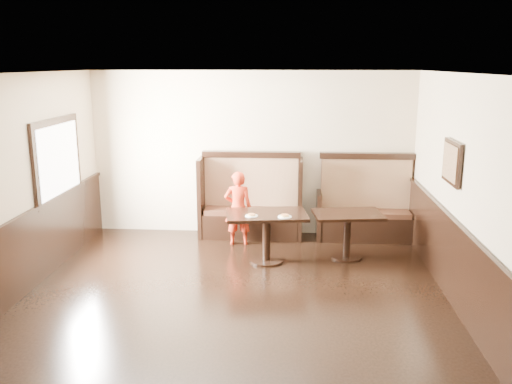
# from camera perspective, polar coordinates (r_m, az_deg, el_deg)

# --- Properties ---
(ground) EXTENTS (7.00, 7.00, 0.00)m
(ground) POSITION_cam_1_polar(r_m,az_deg,el_deg) (6.40, -2.99, -13.68)
(ground) COLOR black
(ground) RESTS_ON ground
(room_shell) EXTENTS (7.00, 7.00, 7.00)m
(room_shell) POSITION_cam_1_polar(r_m,az_deg,el_deg) (6.43, -5.41, -7.09)
(room_shell) COLOR #C0B38B
(room_shell) RESTS_ON ground
(booth_main) EXTENTS (1.75, 0.72, 1.45)m
(booth_main) POSITION_cam_1_polar(r_m,az_deg,el_deg) (9.29, -0.56, -1.47)
(booth_main) COLOR black
(booth_main) RESTS_ON ground
(booth_neighbor) EXTENTS (1.65, 0.72, 1.45)m
(booth_neighbor) POSITION_cam_1_polar(r_m,az_deg,el_deg) (9.35, 11.44, -1.94)
(booth_neighbor) COLOR black
(booth_neighbor) RESTS_ON ground
(table_main) EXTENTS (1.27, 0.90, 0.75)m
(table_main) POSITION_cam_1_polar(r_m,az_deg,el_deg) (8.05, 1.11, -3.45)
(table_main) COLOR black
(table_main) RESTS_ON ground
(table_neighbor) EXTENTS (1.10, 0.80, 0.71)m
(table_neighbor) POSITION_cam_1_polar(r_m,az_deg,el_deg) (8.34, 9.61, -3.38)
(table_neighbor) COLOR black
(table_neighbor) RESTS_ON ground
(child) EXTENTS (0.47, 0.33, 1.22)m
(child) POSITION_cam_1_polar(r_m,az_deg,el_deg) (8.82, -1.90, -1.72)
(child) COLOR red
(child) RESTS_ON ground
(pizza_plate_left) EXTENTS (0.19, 0.19, 0.03)m
(pizza_plate_left) POSITION_cam_1_polar(r_m,az_deg,el_deg) (7.85, -0.47, -2.47)
(pizza_plate_left) COLOR white
(pizza_plate_left) RESTS_ON table_main
(pizza_plate_right) EXTENTS (0.20, 0.20, 0.04)m
(pizza_plate_right) POSITION_cam_1_polar(r_m,az_deg,el_deg) (7.81, 3.05, -2.55)
(pizza_plate_right) COLOR white
(pizza_plate_right) RESTS_ON table_main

